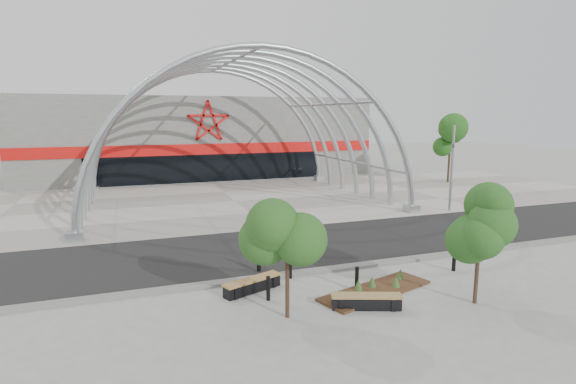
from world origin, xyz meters
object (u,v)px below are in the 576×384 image
at_px(street_tree_1, 481,221).
at_px(bench_0, 252,285).
at_px(street_tree_0, 287,227).
at_px(bench_1, 366,302).
at_px(signal_pole, 452,167).
at_px(bollard_2, 290,267).

distance_m(street_tree_1, bench_0, 8.13).
height_order(street_tree_0, bench_1, street_tree_0).
xyz_separation_m(street_tree_0, street_tree_1, (6.36, -1.13, -0.06)).
xyz_separation_m(street_tree_1, bench_1, (-3.70, 0.85, -2.62)).
relative_size(street_tree_0, street_tree_1, 1.02).
distance_m(street_tree_1, bench_1, 4.61).
bearing_deg(bench_1, signal_pole, 42.06).
height_order(bench_0, bench_1, same).
distance_m(street_tree_0, street_tree_1, 6.46).
distance_m(street_tree_0, bench_0, 3.63).
distance_m(signal_pole, street_tree_1, 15.22).
bearing_deg(street_tree_1, bench_0, 152.78).
bearing_deg(bench_0, street_tree_1, -27.22).
distance_m(signal_pole, bench_0, 18.30).
xyz_separation_m(bench_0, bench_1, (3.15, -2.67, 0.00)).
distance_m(bench_0, bench_1, 4.13).
xyz_separation_m(signal_pole, bench_0, (-15.83, -8.77, -2.72)).
relative_size(signal_pole, bench_0, 2.42).
distance_m(bench_0, bollard_2, 1.93).
relative_size(street_tree_0, bench_0, 1.74).
bearing_deg(signal_pole, bench_0, -151.02).
bearing_deg(street_tree_0, street_tree_1, -10.11).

